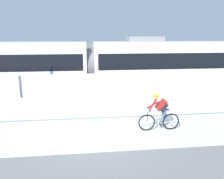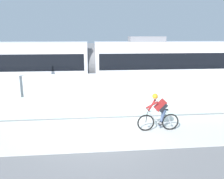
{
  "view_description": "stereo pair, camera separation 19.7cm",
  "coord_description": "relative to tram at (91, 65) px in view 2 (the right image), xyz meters",
  "views": [
    {
      "loc": [
        -0.41,
        -8.71,
        3.93
      ],
      "look_at": [
        0.86,
        2.35,
        1.25
      ],
      "focal_mm": 36.65,
      "sensor_mm": 36.0,
      "label": 1
    },
    {
      "loc": [
        -0.21,
        -8.73,
        3.93
      ],
      "look_at": [
        0.86,
        2.35,
        1.25
      ],
      "focal_mm": 36.65,
      "sensor_mm": 36.0,
      "label": 2
    }
  ],
  "objects": [
    {
      "name": "cyclist_on_bike",
      "position": [
        2.7,
        -6.85,
        -1.11
      ],
      "size": [
        1.77,
        0.58,
        1.61
      ],
      "color": "black",
      "rests_on": "ground"
    },
    {
      "name": "tram_rail_far",
      "position": [
        0.12,
        0.72,
        -1.89
      ],
      "size": [
        32.0,
        0.08,
        0.01
      ],
      "primitive_type": "cube",
      "color": "#595654",
      "rests_on": "ground"
    },
    {
      "name": "glass_parapet",
      "position": [
        0.12,
        -5.0,
        -1.34
      ],
      "size": [
        32.0,
        0.05,
        1.1
      ],
      "primitive_type": "cube",
      "color": "#ADC6C1",
      "rests_on": "ground"
    },
    {
      "name": "concrete_barrier_wall",
      "position": [
        0.12,
        -3.2,
        -0.98
      ],
      "size": [
        32.0,
        0.36,
        1.83
      ],
      "primitive_type": "cube",
      "color": "silver",
      "rests_on": "ground"
    },
    {
      "name": "tram_rail_near",
      "position": [
        0.12,
        -0.72,
        -1.89
      ],
      "size": [
        32.0,
        0.08,
        0.01
      ],
      "primitive_type": "cube",
      "color": "#595654",
      "rests_on": "ground"
    },
    {
      "name": "bike_path_deck",
      "position": [
        0.12,
        -6.85,
        -1.89
      ],
      "size": [
        32.0,
        3.2,
        0.01
      ],
      "primitive_type": "cube",
      "color": "beige",
      "rests_on": "ground"
    },
    {
      "name": "ground_plane",
      "position": [
        0.12,
        -6.85,
        -1.89
      ],
      "size": [
        200.0,
        200.0,
        0.0
      ],
      "primitive_type": "plane",
      "color": "slate"
    },
    {
      "name": "tram",
      "position": [
        0.0,
        0.0,
        0.0
      ],
      "size": [
        22.56,
        2.54,
        3.81
      ],
      "color": "silver",
      "rests_on": "ground"
    }
  ]
}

